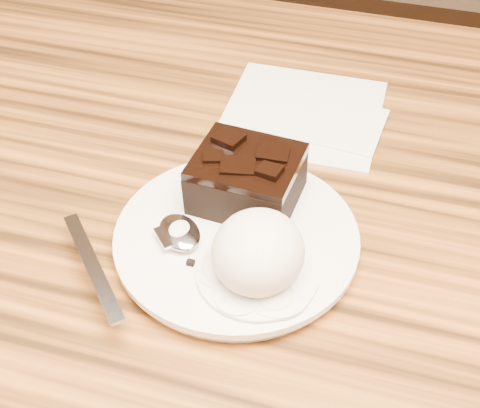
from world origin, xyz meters
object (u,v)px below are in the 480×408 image
(plate, at_px, (237,241))
(ice_cream_scoop, at_px, (258,252))
(spoon, at_px, (180,234))
(brownie, at_px, (247,182))
(napkin, at_px, (303,112))

(plate, distance_m, ice_cream_scoop, 0.06)
(plate, distance_m, spoon, 0.05)
(brownie, relative_size, ice_cream_scoop, 1.14)
(plate, xyz_separation_m, spoon, (-0.04, -0.02, 0.01))
(spoon, bearing_deg, napkin, 32.94)
(brownie, xyz_separation_m, spoon, (-0.04, -0.06, -0.01))
(ice_cream_scoop, bearing_deg, spoon, 164.84)
(ice_cream_scoop, height_order, spoon, ice_cream_scoop)
(ice_cream_scoop, bearing_deg, brownie, 111.70)
(spoon, bearing_deg, brownie, 14.19)
(ice_cream_scoop, distance_m, spoon, 0.07)
(brownie, bearing_deg, ice_cream_scoop, -68.30)
(spoon, bearing_deg, plate, -20.38)
(brownie, bearing_deg, napkin, 84.39)
(plate, xyz_separation_m, ice_cream_scoop, (0.03, -0.04, 0.03))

